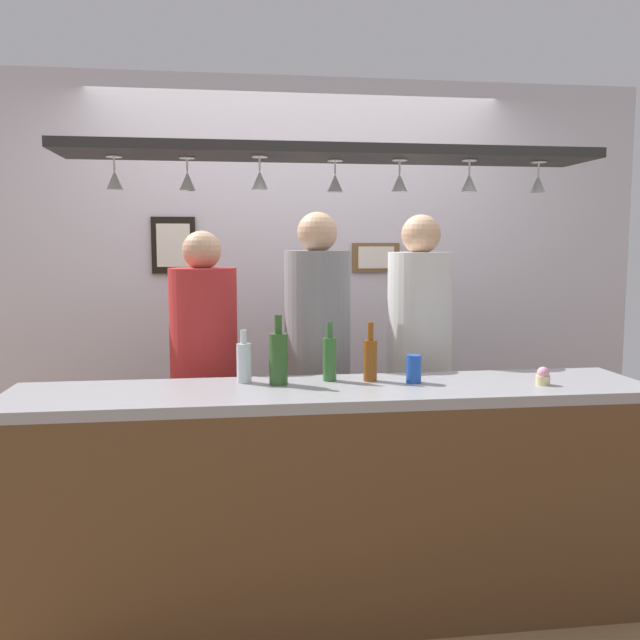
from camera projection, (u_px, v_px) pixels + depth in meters
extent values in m
plane|color=olive|center=(323.00, 571.00, 3.27)|extent=(8.00, 8.00, 0.00)
cube|color=silver|center=(298.00, 290.00, 4.21)|extent=(4.40, 0.06, 2.60)
cube|color=#99999E|center=(334.00, 392.00, 2.82)|extent=(2.70, 0.55, 0.04)
cube|color=brown|center=(344.00, 530.00, 2.63)|extent=(2.65, 0.04, 0.94)
cube|color=black|center=(333.00, 153.00, 2.76)|extent=(2.20, 0.36, 0.04)
cylinder|color=silver|center=(114.00, 157.00, 2.69)|extent=(0.06, 0.06, 0.00)
cylinder|color=silver|center=(114.00, 164.00, 2.69)|extent=(0.01, 0.01, 0.06)
cone|color=silver|center=(115.00, 180.00, 2.70)|extent=(0.07, 0.07, 0.08)
cylinder|color=silver|center=(187.00, 158.00, 2.73)|extent=(0.06, 0.06, 0.00)
cylinder|color=silver|center=(187.00, 165.00, 2.73)|extent=(0.01, 0.01, 0.06)
cone|color=silver|center=(187.00, 181.00, 2.74)|extent=(0.07, 0.07, 0.08)
cylinder|color=silver|center=(260.00, 157.00, 2.69)|extent=(0.06, 0.06, 0.00)
cylinder|color=silver|center=(260.00, 164.00, 2.69)|extent=(0.01, 0.01, 0.06)
cone|color=silver|center=(260.00, 180.00, 2.70)|extent=(0.07, 0.07, 0.08)
cylinder|color=silver|center=(335.00, 161.00, 2.82)|extent=(0.06, 0.06, 0.00)
cylinder|color=silver|center=(335.00, 167.00, 2.82)|extent=(0.01, 0.01, 0.06)
cone|color=silver|center=(335.00, 183.00, 2.83)|extent=(0.07, 0.07, 0.08)
cylinder|color=silver|center=(400.00, 160.00, 2.80)|extent=(0.06, 0.06, 0.00)
cylinder|color=silver|center=(400.00, 167.00, 2.80)|extent=(0.01, 0.01, 0.06)
cone|color=silver|center=(399.00, 183.00, 2.81)|extent=(0.07, 0.07, 0.08)
cylinder|color=silver|center=(470.00, 160.00, 2.81)|extent=(0.06, 0.06, 0.00)
cylinder|color=silver|center=(469.00, 167.00, 2.81)|extent=(0.01, 0.01, 0.06)
cone|color=silver|center=(469.00, 183.00, 2.82)|extent=(0.07, 0.07, 0.08)
cylinder|color=silver|center=(539.00, 162.00, 2.86)|extent=(0.06, 0.06, 0.00)
cylinder|color=silver|center=(539.00, 169.00, 2.87)|extent=(0.01, 0.01, 0.06)
cone|color=silver|center=(538.00, 184.00, 2.87)|extent=(0.07, 0.07, 0.08)
cube|color=#2D334C|center=(206.00, 476.00, 3.47)|extent=(0.17, 0.18, 0.79)
cylinder|color=red|center=(204.00, 336.00, 3.39)|extent=(0.34, 0.34, 0.68)
sphere|color=tan|center=(202.00, 250.00, 3.34)|extent=(0.19, 0.19, 0.19)
cube|color=#2D334C|center=(317.00, 467.00, 3.54)|extent=(0.17, 0.18, 0.83)
cylinder|color=gray|center=(317.00, 321.00, 3.46)|extent=(0.34, 0.34, 0.72)
sphere|color=tan|center=(317.00, 232.00, 3.41)|extent=(0.21, 0.21, 0.21)
cube|color=#2D334C|center=(417.00, 463.00, 3.62)|extent=(0.17, 0.18, 0.83)
cylinder|color=white|center=(420.00, 321.00, 3.53)|extent=(0.34, 0.34, 0.72)
sphere|color=tan|center=(421.00, 234.00, 3.48)|extent=(0.21, 0.21, 0.21)
cylinder|color=brown|center=(370.00, 361.00, 2.94)|extent=(0.06, 0.06, 0.18)
cylinder|color=brown|center=(371.00, 331.00, 2.93)|extent=(0.03, 0.03, 0.08)
cylinder|color=silver|center=(244.00, 363.00, 2.91)|extent=(0.06, 0.06, 0.17)
cylinder|color=silver|center=(244.00, 337.00, 2.89)|extent=(0.03, 0.03, 0.06)
cylinder|color=#336B2D|center=(330.00, 359.00, 2.95)|extent=(0.06, 0.06, 0.19)
cylinder|color=#336B2D|center=(330.00, 330.00, 2.93)|extent=(0.03, 0.03, 0.07)
cylinder|color=#2D5623|center=(278.00, 359.00, 2.86)|extent=(0.08, 0.08, 0.22)
cylinder|color=#2D5623|center=(278.00, 324.00, 2.85)|extent=(0.03, 0.03, 0.08)
cylinder|color=#1E4CB2|center=(414.00, 369.00, 2.90)|extent=(0.07, 0.07, 0.12)
cylinder|color=beige|center=(543.00, 380.00, 2.86)|extent=(0.06, 0.06, 0.04)
sphere|color=pink|center=(543.00, 373.00, 2.86)|extent=(0.05, 0.05, 0.05)
cube|color=black|center=(174.00, 245.00, 4.04)|extent=(0.26, 0.02, 0.34)
cube|color=white|center=(173.00, 245.00, 4.03)|extent=(0.20, 0.01, 0.26)
cube|color=brown|center=(376.00, 257.00, 4.21)|extent=(0.30, 0.02, 0.18)
cube|color=white|center=(376.00, 257.00, 4.20)|extent=(0.23, 0.01, 0.14)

